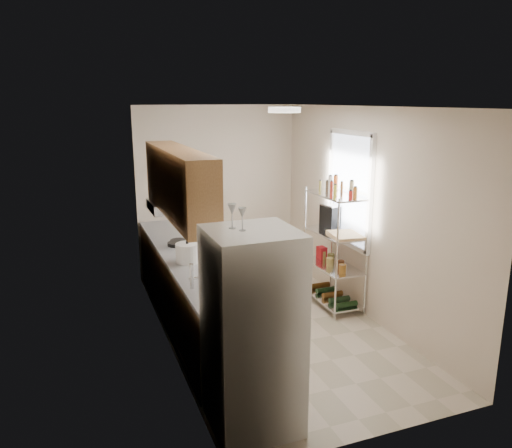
{
  "coord_description": "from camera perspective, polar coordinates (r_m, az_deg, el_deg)",
  "views": [
    {
      "loc": [
        -2.16,
        -5.15,
        2.68
      ],
      "look_at": [
        -0.11,
        0.25,
        1.23
      ],
      "focal_mm": 35.0,
      "sensor_mm": 36.0,
      "label": 1
    }
  ],
  "objects": [
    {
      "name": "wine_glass_a",
      "position": [
        3.87,
        -2.75,
        0.91
      ],
      "size": [
        0.07,
        0.07,
        0.2
      ],
      "primitive_type": null,
      "color": "silver",
      "rests_on": "refrigerator"
    },
    {
      "name": "espresso_machine",
      "position": [
        6.81,
        8.47,
        1.03
      ],
      "size": [
        0.22,
        0.28,
        0.29
      ],
      "primitive_type": "cube",
      "rotation": [
        0.0,
        0.0,
        0.22
      ],
      "color": "black",
      "rests_on": "bakers_rack"
    },
    {
      "name": "cutting_board",
      "position": [
        6.34,
        10.19,
        -1.24
      ],
      "size": [
        0.41,
        0.5,
        0.03
      ],
      "primitive_type": "cube",
      "rotation": [
        0.0,
        0.0,
        -0.14
      ],
      "color": "tan",
      "rests_on": "bakers_rack"
    },
    {
      "name": "counter_run",
      "position": [
        6.14,
        -7.8,
        -7.31
      ],
      "size": [
        0.63,
        3.51,
        0.9
      ],
      "color": "#B1804B",
      "rests_on": "ground"
    },
    {
      "name": "storage_bag",
      "position": [
        6.89,
        7.51,
        -3.24
      ],
      "size": [
        0.1,
        0.14,
        0.16
      ],
      "primitive_type": "cube",
      "rotation": [
        0.0,
        0.0,
        0.02
      ],
      "color": "#A9141A",
      "rests_on": "bakers_rack"
    },
    {
      "name": "frying_pan_large",
      "position": [
        6.31,
        -8.99,
        -2.25
      ],
      "size": [
        0.28,
        0.28,
        0.04
      ],
      "primitive_type": "cylinder",
      "rotation": [
        0.0,
        0.0,
        0.18
      ],
      "color": "black",
      "rests_on": "counter_run"
    },
    {
      "name": "rice_cooker",
      "position": [
        5.64,
        -7.84,
        -3.28
      ],
      "size": [
        0.27,
        0.27,
        0.21
      ],
      "primitive_type": "cylinder",
      "color": "white",
      "rests_on": "counter_run"
    },
    {
      "name": "bakers_rack",
      "position": [
        6.49,
        9.07,
        -0.1
      ],
      "size": [
        0.45,
        0.9,
        1.73
      ],
      "color": "silver",
      "rests_on": "ground"
    },
    {
      "name": "window",
      "position": [
        6.55,
        10.65,
        3.92
      ],
      "size": [
        0.06,
        1.0,
        1.46
      ],
      "primitive_type": "cube",
      "color": "white",
      "rests_on": "room"
    },
    {
      "name": "refrigerator",
      "position": [
        4.13,
        -0.43,
        -12.17
      ],
      "size": [
        0.7,
        0.7,
        1.7
      ],
      "primitive_type": "cube",
      "color": "white",
      "rests_on": "ground"
    },
    {
      "name": "ceiling_dome",
      "position": [
        5.31,
        3.27,
        12.9
      ],
      "size": [
        0.34,
        0.34,
        0.05
      ],
      "primitive_type": "cylinder",
      "color": "white",
      "rests_on": "room"
    },
    {
      "name": "wine_glass_b",
      "position": [
        3.81,
        -1.58,
        0.56
      ],
      "size": [
        0.06,
        0.06,
        0.18
      ],
      "primitive_type": null,
      "color": "silver",
      "rests_on": "refrigerator"
    },
    {
      "name": "range_hood",
      "position": [
        6.29,
        -9.77,
        2.06
      ],
      "size": [
        0.5,
        0.6,
        0.12
      ],
      "primitive_type": "cube",
      "color": "#B7BABC",
      "rests_on": "room"
    },
    {
      "name": "room",
      "position": [
        5.75,
        1.88,
        0.21
      ],
      "size": [
        2.52,
        4.42,
        2.62
      ],
      "color": "beige",
      "rests_on": "ground"
    },
    {
      "name": "upper_cabinets",
      "position": [
        5.43,
        -8.86,
        4.72
      ],
      "size": [
        0.33,
        2.2,
        0.72
      ],
      "primitive_type": "cube",
      "color": "#B1804B",
      "rests_on": "room"
    },
    {
      "name": "frying_pan_small",
      "position": [
        6.42,
        -8.86,
        -1.97
      ],
      "size": [
        0.29,
        0.29,
        0.04
      ],
      "primitive_type": "cylinder",
      "rotation": [
        0.0,
        0.0,
        0.69
      ],
      "color": "black",
      "rests_on": "counter_run"
    }
  ]
}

